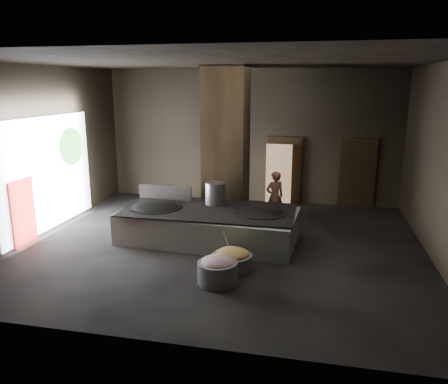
% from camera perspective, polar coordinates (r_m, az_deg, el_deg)
% --- Properties ---
extents(floor, '(10.00, 9.00, 0.10)m').
position_cam_1_polar(floor, '(11.29, -0.25, -7.05)').
color(floor, black).
rests_on(floor, ground).
extents(ceiling, '(10.00, 9.00, 0.10)m').
position_cam_1_polar(ceiling, '(10.57, -0.28, 16.95)').
color(ceiling, black).
rests_on(ceiling, back_wall).
extents(back_wall, '(10.00, 0.10, 4.50)m').
position_cam_1_polar(back_wall, '(15.12, 3.49, 7.26)').
color(back_wall, black).
rests_on(back_wall, ground).
extents(front_wall, '(10.00, 0.10, 4.50)m').
position_cam_1_polar(front_wall, '(6.42, -9.06, -1.92)').
color(front_wall, black).
rests_on(front_wall, ground).
extents(left_wall, '(0.10, 9.00, 4.50)m').
position_cam_1_polar(left_wall, '(12.76, -23.09, 4.96)').
color(left_wall, black).
rests_on(left_wall, ground).
extents(right_wall, '(0.10, 9.00, 4.50)m').
position_cam_1_polar(right_wall, '(10.81, 26.93, 3.14)').
color(right_wall, black).
rests_on(right_wall, ground).
extents(pillar, '(1.20, 1.20, 4.50)m').
position_cam_1_polar(pillar, '(12.59, 0.27, 5.96)').
color(pillar, black).
rests_on(pillar, ground).
extents(hearth_platform, '(4.63, 2.44, 0.78)m').
position_cam_1_polar(hearth_platform, '(11.45, -2.00, -4.41)').
color(hearth_platform, beige).
rests_on(hearth_platform, ground).
extents(platform_cap, '(4.41, 2.12, 0.03)m').
position_cam_1_polar(platform_cap, '(11.33, -2.01, -2.37)').
color(platform_cap, black).
rests_on(platform_cap, hearth_platform).
extents(wok_left, '(1.42, 1.42, 0.39)m').
position_cam_1_polar(wok_left, '(11.73, -8.96, -2.30)').
color(wok_left, black).
rests_on(wok_left, hearth_platform).
extents(wok_left_rim, '(1.45, 1.45, 0.05)m').
position_cam_1_polar(wok_left_rim, '(11.71, -8.98, -1.97)').
color(wok_left_rim, black).
rests_on(wok_left_rim, hearth_platform).
extents(wok_right, '(1.32, 1.32, 0.37)m').
position_cam_1_polar(wok_right, '(11.15, 4.80, -3.03)').
color(wok_right, black).
rests_on(wok_right, hearth_platform).
extents(wok_right_rim, '(1.35, 1.35, 0.05)m').
position_cam_1_polar(wok_right_rim, '(11.13, 4.81, -2.68)').
color(wok_right_rim, black).
rests_on(wok_right_rim, hearth_platform).
extents(stock_pot, '(0.55, 0.55, 0.59)m').
position_cam_1_polar(stock_pot, '(11.75, -1.14, -0.18)').
color(stock_pot, '#A9ABB0').
rests_on(stock_pot, hearth_platform).
extents(splash_guard, '(1.57, 0.16, 0.39)m').
position_cam_1_polar(splash_guard, '(12.38, -7.69, -0.06)').
color(splash_guard, black).
rests_on(splash_guard, hearth_platform).
extents(cook, '(0.67, 0.59, 1.54)m').
position_cam_1_polar(cook, '(12.90, 6.64, -0.65)').
color(cook, '#905C49').
rests_on(cook, ground).
extents(veg_basin, '(1.02, 1.02, 0.33)m').
position_cam_1_polar(veg_basin, '(9.79, 1.06, -9.07)').
color(veg_basin, gray).
rests_on(veg_basin, ground).
extents(veg_fill, '(0.74, 0.74, 0.23)m').
position_cam_1_polar(veg_fill, '(9.72, 1.07, -8.07)').
color(veg_fill, '#919C4B').
rests_on(veg_fill, veg_basin).
extents(ladle, '(0.13, 0.35, 0.64)m').
position_cam_1_polar(ladle, '(9.81, 0.38, -6.60)').
color(ladle, '#A9ABB0').
rests_on(ladle, veg_basin).
extents(meat_basin, '(1.09, 1.09, 0.46)m').
position_cam_1_polar(meat_basin, '(9.11, -0.84, -10.46)').
color(meat_basin, gray).
rests_on(meat_basin, ground).
extents(meat_fill, '(0.69, 0.69, 0.26)m').
position_cam_1_polar(meat_fill, '(9.02, -0.84, -9.18)').
color(meat_fill, '#C17377').
rests_on(meat_fill, meat_basin).
extents(doorway_near, '(1.18, 0.08, 2.38)m').
position_cam_1_polar(doorway_near, '(15.07, 7.88, 2.70)').
color(doorway_near, black).
rests_on(doorway_near, ground).
extents(doorway_near_glow, '(0.86, 0.04, 2.03)m').
position_cam_1_polar(doorway_near_glow, '(14.80, 7.14, 2.32)').
color(doorway_near_glow, '#8C6647').
rests_on(doorway_near_glow, ground).
extents(doorway_far, '(1.18, 0.08, 2.38)m').
position_cam_1_polar(doorway_far, '(15.09, 17.01, 2.23)').
color(doorway_far, black).
rests_on(doorway_far, ground).
extents(doorway_far_glow, '(0.79, 0.04, 1.86)m').
position_cam_1_polar(doorway_far_glow, '(15.32, 17.48, 2.18)').
color(doorway_far_glow, '#8C6647').
rests_on(doorway_far_glow, ground).
extents(left_opening, '(0.04, 4.20, 3.10)m').
position_cam_1_polar(left_opening, '(12.97, -21.96, 2.27)').
color(left_opening, white).
rests_on(left_opening, ground).
extents(pavilion_sliver, '(0.05, 0.90, 1.70)m').
position_cam_1_polar(pavilion_sliver, '(12.07, -24.77, -2.48)').
color(pavilion_sliver, maroon).
rests_on(pavilion_sliver, ground).
extents(tree_silhouette, '(0.28, 1.10, 1.10)m').
position_cam_1_polar(tree_silhouette, '(13.73, -19.29, 5.63)').
color(tree_silhouette, '#194714').
rests_on(tree_silhouette, left_opening).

